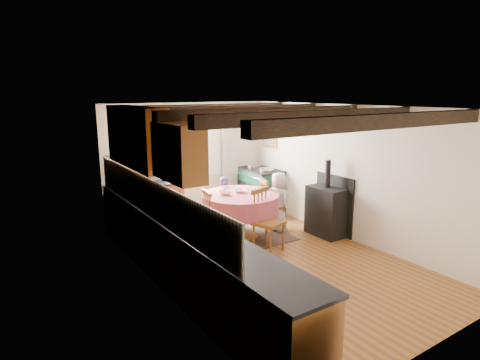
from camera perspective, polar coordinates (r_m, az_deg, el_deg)
floor at (r=6.57m, az=3.93°, el=-11.11°), size 3.60×5.50×0.00m
ceiling at (r=6.03m, az=4.27°, el=10.28°), size 3.60×5.50×0.00m
wall_back at (r=8.49m, az=-7.30°, el=2.70°), size 3.60×0.00×2.40m
wall_front at (r=4.44m, az=26.48°, el=-7.64°), size 3.60×0.00×2.40m
wall_left at (r=5.32m, az=-11.50°, el=-3.34°), size 0.00×5.50×2.40m
wall_right at (r=7.41m, az=15.21°, el=0.92°), size 0.00×5.50×2.40m
beam_a at (r=4.62m, az=19.75°, el=7.82°), size 3.60×0.16×0.16m
beam_b at (r=5.28m, az=10.99°, el=8.81°), size 3.60×0.16×0.16m
beam_c at (r=6.03m, az=4.26°, el=9.43°), size 3.60×0.16×0.16m
beam_d at (r=6.85m, az=-0.94°, el=9.82°), size 3.60×0.16×0.16m
beam_e at (r=7.71m, az=-5.01°, el=10.07°), size 3.60×0.16×0.16m
splash_left at (r=5.60m, az=-12.47°, el=-2.60°), size 0.02×4.50×0.55m
splash_back at (r=8.09m, az=-13.59°, el=1.96°), size 1.40×0.02×0.55m
base_cabinet_left at (r=5.68m, az=-8.32°, el=-10.30°), size 0.60×5.30×0.88m
base_cabinet_back at (r=7.99m, az=-12.96°, el=-3.74°), size 1.30×0.60×0.88m
worktop_left at (r=5.53m, az=-8.28°, el=-5.86°), size 0.64×5.30×0.04m
worktop_back at (r=7.86m, az=-13.07°, el=-0.55°), size 1.30×0.64×0.04m
wall_cabinet_glass at (r=6.35m, az=-14.49°, el=5.96°), size 0.34×1.80×0.90m
wall_cabinet_solid at (r=4.97m, az=-8.71°, el=3.92°), size 0.34×0.90×0.70m
window_frame at (r=8.46m, az=-6.72°, el=5.42°), size 1.34×0.03×1.54m
window_pane at (r=8.47m, az=-6.73°, el=5.42°), size 1.20×0.01×1.40m
curtain_left at (r=8.12m, az=-11.71°, el=1.37°), size 0.35×0.10×2.10m
curtain_right at (r=8.88m, az=-1.49°, el=2.57°), size 0.35×0.10×2.10m
curtain_rod at (r=8.34m, az=-6.55°, el=9.46°), size 2.00×0.03×0.03m
wall_picture at (r=8.98m, az=4.16°, el=6.51°), size 0.04×0.50×0.60m
wall_plate at (r=8.91m, az=-1.20°, el=6.50°), size 0.30×0.02×0.30m
rug at (r=7.44m, az=0.06°, el=-8.15°), size 1.72×1.34×0.01m
dining_table at (r=7.30m, az=0.06°, el=-5.14°), size 1.38×1.38×0.83m
chair_near at (r=6.74m, az=4.08°, el=-5.71°), size 0.57×0.59×1.06m
chair_left at (r=6.95m, az=-5.99°, el=-5.54°), size 0.50×0.48×0.97m
chair_right at (r=7.77m, az=4.49°, el=-3.39°), size 0.56×0.55×1.01m
aga_range at (r=8.95m, az=2.77°, el=-1.37°), size 0.68×1.06×0.97m
cast_iron_stove at (r=7.56m, az=12.14°, el=-2.52°), size 0.42×0.71×1.41m
child_far at (r=7.87m, az=-2.39°, el=-3.14°), size 0.42×0.33×1.02m
child_right at (r=7.71m, az=5.49°, el=-3.07°), size 0.41×0.59×1.14m
bowl_a at (r=7.30m, az=-0.04°, el=-1.54°), size 0.31×0.31×0.05m
bowl_b at (r=7.13m, az=-2.15°, el=-1.83°), size 0.29×0.29×0.07m
cup at (r=7.43m, az=-2.09°, el=-1.17°), size 0.12×0.12×0.09m
canister_tall at (r=7.80m, az=-15.89°, el=0.33°), size 0.15×0.15×0.26m
canister_wide at (r=7.89m, az=-13.18°, el=0.37°), size 0.17×0.17×0.19m
canister_slim at (r=7.94m, az=-10.60°, el=0.96°), size 0.11×0.11×0.30m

